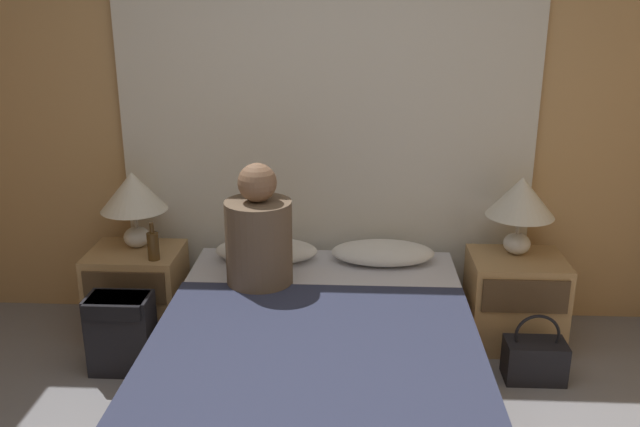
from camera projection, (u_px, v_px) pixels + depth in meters
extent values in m
cube|color=tan|center=(327.00, 112.00, 3.91)|extent=(4.62, 0.06, 2.50)
cube|color=silver|center=(326.00, 150.00, 3.91)|extent=(2.38, 0.02, 2.07)
cube|color=olive|center=(317.00, 383.00, 3.21)|extent=(1.51, 1.96, 0.28)
cube|color=silver|center=(317.00, 342.00, 3.14)|extent=(1.47, 1.92, 0.16)
cube|color=tan|center=(138.00, 292.00, 3.91)|extent=(0.51, 0.42, 0.52)
cube|color=#4C3823|center=(124.00, 288.00, 3.67)|extent=(0.45, 0.02, 0.19)
cube|color=tan|center=(514.00, 300.00, 3.81)|extent=(0.51, 0.42, 0.52)
cube|color=#4C3823|center=(525.00, 296.00, 3.56)|extent=(0.45, 0.02, 0.19)
ellipsoid|color=silver|center=(137.00, 237.00, 3.87)|extent=(0.15, 0.15, 0.12)
cylinder|color=#B2A893|center=(135.00, 218.00, 3.84)|extent=(0.02, 0.02, 0.10)
cone|color=silver|center=(133.00, 191.00, 3.79)|extent=(0.37, 0.37, 0.22)
ellipsoid|color=silver|center=(517.00, 244.00, 3.77)|extent=(0.15, 0.15, 0.12)
cylinder|color=#B2A893|center=(519.00, 225.00, 3.73)|extent=(0.02, 0.02, 0.10)
cone|color=silver|center=(521.00, 197.00, 3.68)|extent=(0.37, 0.37, 0.22)
ellipsoid|color=white|center=(266.00, 250.00, 3.86)|extent=(0.58, 0.31, 0.12)
ellipsoid|color=white|center=(383.00, 253.00, 3.83)|extent=(0.58, 0.31, 0.12)
cube|color=#2D334C|center=(313.00, 354.00, 2.85)|extent=(1.45, 1.35, 0.03)
cylinder|color=brown|center=(259.00, 245.00, 3.47)|extent=(0.34, 0.34, 0.46)
sphere|color=#846047|center=(257.00, 183.00, 3.36)|extent=(0.20, 0.20, 0.20)
cylinder|color=#513819|center=(153.00, 246.00, 3.68)|extent=(0.06, 0.06, 0.15)
cylinder|color=#513819|center=(152.00, 228.00, 3.65)|extent=(0.02, 0.02, 0.06)
cube|color=black|center=(122.00, 333.00, 3.53)|extent=(0.33, 0.20, 0.43)
cube|color=black|center=(117.00, 305.00, 3.46)|extent=(0.30, 0.21, 0.08)
cube|color=black|center=(534.00, 361.00, 3.48)|extent=(0.31, 0.18, 0.21)
torus|color=black|center=(537.00, 335.00, 3.43)|extent=(0.23, 0.02, 0.23)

